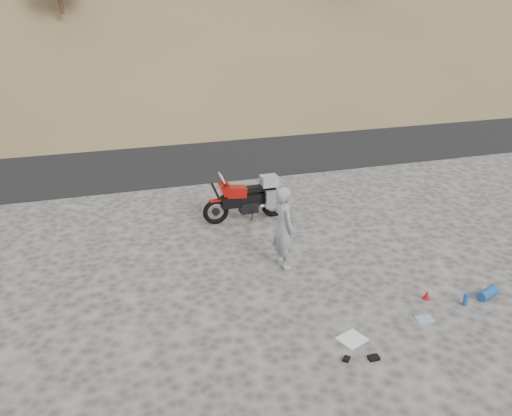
# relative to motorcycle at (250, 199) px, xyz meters

# --- Properties ---
(ground) EXTENTS (140.00, 140.00, 0.00)m
(ground) POSITION_rel_motorcycle_xyz_m (-0.13, -2.86, -0.52)
(ground) COLOR #464340
(ground) RESTS_ON ground
(road) EXTENTS (120.00, 7.00, 0.05)m
(road) POSITION_rel_motorcycle_xyz_m (-0.13, 6.14, -0.52)
(road) COLOR black
(road) RESTS_ON ground
(motorcycle) EXTENTS (2.06, 0.63, 1.23)m
(motorcycle) POSITION_rel_motorcycle_xyz_m (0.00, 0.00, 0.00)
(motorcycle) COLOR black
(motorcycle) RESTS_ON ground
(man) EXTENTS (0.48, 0.65, 1.64)m
(man) POSITION_rel_motorcycle_xyz_m (0.01, -2.27, -0.52)
(man) COLOR gray
(man) RESTS_ON ground
(gear_white_cloth) EXTENTS (0.49, 0.47, 0.01)m
(gear_white_cloth) POSITION_rel_motorcycle_xyz_m (0.26, -4.74, -0.52)
(gear_white_cloth) COLOR white
(gear_white_cloth) RESTS_ON ground
(gear_blue_mat) EXTENTS (0.47, 0.32, 0.17)m
(gear_blue_mat) POSITION_rel_motorcycle_xyz_m (3.06, -4.37, -0.44)
(gear_blue_mat) COLOR #194C99
(gear_blue_mat) RESTS_ON ground
(gear_bottle) EXTENTS (0.11, 0.11, 0.23)m
(gear_bottle) POSITION_rel_motorcycle_xyz_m (2.52, -4.46, -0.41)
(gear_bottle) COLOR #194C99
(gear_bottle) RESTS_ON ground
(gear_funnel) EXTENTS (0.16, 0.16, 0.17)m
(gear_funnel) POSITION_rel_motorcycle_xyz_m (2.01, -4.11, -0.44)
(gear_funnel) COLOR #AE0B15
(gear_funnel) RESTS_ON ground
(gear_glove_a) EXTENTS (0.16, 0.12, 0.05)m
(gear_glove_a) POSITION_rel_motorcycle_xyz_m (0.36, -5.24, -0.50)
(gear_glove_a) COLOR black
(gear_glove_a) RESTS_ON ground
(gear_glove_b) EXTENTS (0.15, 0.15, 0.04)m
(gear_glove_b) POSITION_rel_motorcycle_xyz_m (-0.03, -5.14, -0.50)
(gear_glove_b) COLOR black
(gear_glove_b) RESTS_ON ground
(gear_blue_cloth) EXTENTS (0.30, 0.24, 0.01)m
(gear_blue_cloth) POSITION_rel_motorcycle_xyz_m (1.63, -4.62, -0.52)
(gear_blue_cloth) COLOR #7E9EC2
(gear_blue_cloth) RESTS_ON ground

